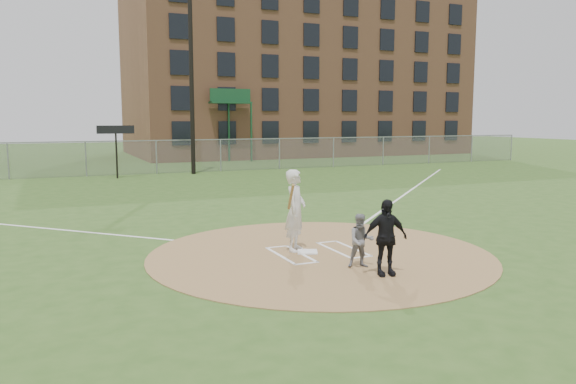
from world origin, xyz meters
name	(u,v)px	position (x,y,z in m)	size (l,w,h in m)	color
ground	(320,254)	(0.00, 0.00, 0.00)	(140.00, 140.00, 0.00)	#2F501B
dirt_circle	(320,254)	(0.00, 0.00, 0.01)	(8.40, 8.40, 0.02)	#9C7849
home_plate	(307,252)	(-0.25, 0.21, 0.04)	(0.49, 0.49, 0.03)	silver
foul_line_first	(409,192)	(9.00, 9.00, 0.01)	(0.10, 24.00, 0.01)	white
catcher	(361,241)	(0.25, -1.51, 0.62)	(0.58, 0.46, 1.20)	gray
umpire	(385,237)	(0.40, -2.25, 0.83)	(0.95, 0.40, 1.62)	black
batters_boxes	(317,252)	(0.00, 0.15, 0.03)	(2.08, 1.88, 0.01)	white
batter_at_plate	(296,210)	(-0.43, 0.52, 1.04)	(0.85, 1.14, 2.04)	silver
outfield_fence	(156,157)	(0.00, 22.00, 1.02)	(56.08, 0.08, 2.03)	slate
brick_warehouse	(293,74)	(16.00, 37.96, 7.50)	(30.00, 17.17, 15.00)	#A46746
light_pole	(191,62)	(2.00, 21.00, 6.61)	(1.20, 0.30, 12.22)	black
scoreboard_sign	(116,135)	(-2.50, 20.20, 2.39)	(2.00, 0.10, 2.93)	black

